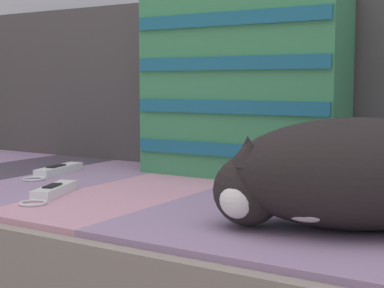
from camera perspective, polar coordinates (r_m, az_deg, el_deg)
The scene contains 5 objects.
sofa_backrest at distance 1.40m, azimuth 12.33°, elevation 5.75°, with size 2.09×0.14×0.42m.
throw_pillow_striped at distance 1.32m, azimuth 4.77°, elevation 5.73°, with size 0.47×0.14×0.41m.
sleeping_cat at distance 0.88m, azimuth 14.88°, elevation -3.00°, with size 0.43×0.37×0.16m.
game_remote_near at distance 1.41m, azimuth -12.94°, elevation -2.51°, with size 0.08×0.20×0.02m.
game_remote_far at distance 1.14m, azimuth -13.32°, elevation -4.47°, with size 0.10×0.19×0.02m.
Camera 1 is at (0.47, -0.84, 0.64)m, focal length 55.00 mm.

